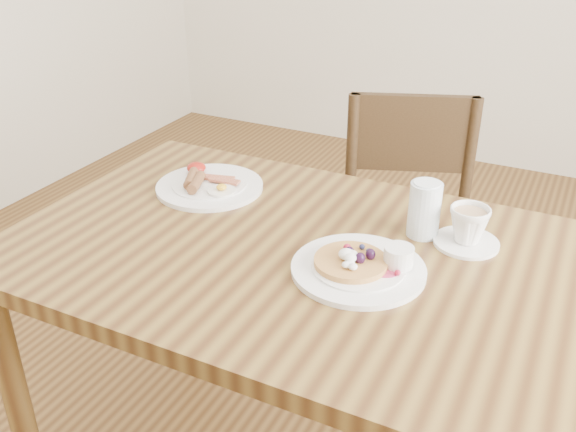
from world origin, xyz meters
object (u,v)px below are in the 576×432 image
object	(u,v)px
dining_table	(288,283)
chair_far	(407,231)
teacup_saucer	(468,228)
water_glass	(424,210)
pancake_plate	(361,266)
breakfast_plate	(208,185)

from	to	relation	value
dining_table	chair_far	xyz separation A→B (m)	(0.09, 0.63, -0.16)
chair_far	teacup_saucer	xyz separation A→B (m)	(0.25, -0.46, 0.30)
dining_table	water_glass	size ratio (longest dim) A/B	9.69
pancake_plate	teacup_saucer	size ratio (longest dim) A/B	1.93
breakfast_plate	water_glass	bearing A→B (deg)	0.96
pancake_plate	teacup_saucer	world-z (taller)	teacup_saucer
dining_table	chair_far	bearing A→B (deg)	81.53
pancake_plate	water_glass	distance (m)	0.22
chair_far	water_glass	world-z (taller)	chair_far
water_glass	teacup_saucer	bearing A→B (deg)	0.71
pancake_plate	teacup_saucer	distance (m)	0.26
dining_table	chair_far	world-z (taller)	chair_far
chair_far	teacup_saucer	size ratio (longest dim) A/B	6.29
dining_table	pancake_plate	xyz separation A→B (m)	(0.18, -0.03, 0.11)
dining_table	chair_far	size ratio (longest dim) A/B	1.36
water_glass	dining_table	bearing A→B (deg)	-144.84
pancake_plate	breakfast_plate	size ratio (longest dim) A/B	1.00
pancake_plate	breakfast_plate	world-z (taller)	pancake_plate
dining_table	teacup_saucer	bearing A→B (deg)	26.93
water_glass	breakfast_plate	bearing A→B (deg)	-179.04
pancake_plate	water_glass	world-z (taller)	water_glass
pancake_plate	teacup_saucer	xyz separation A→B (m)	(0.16, 0.20, 0.03)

